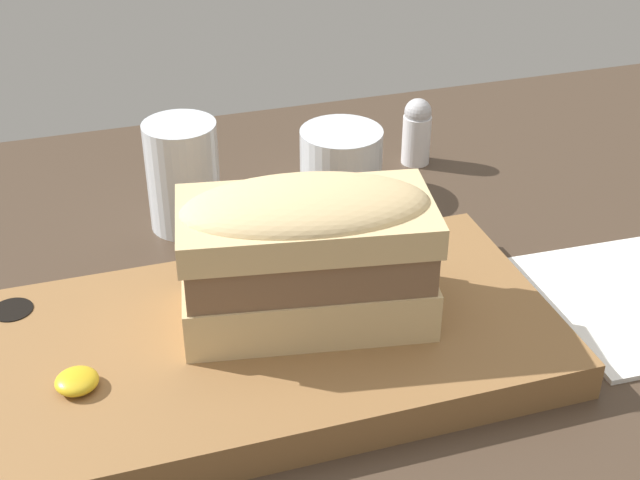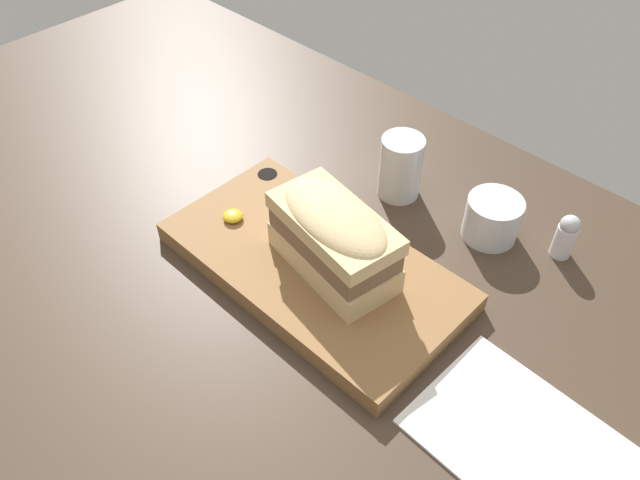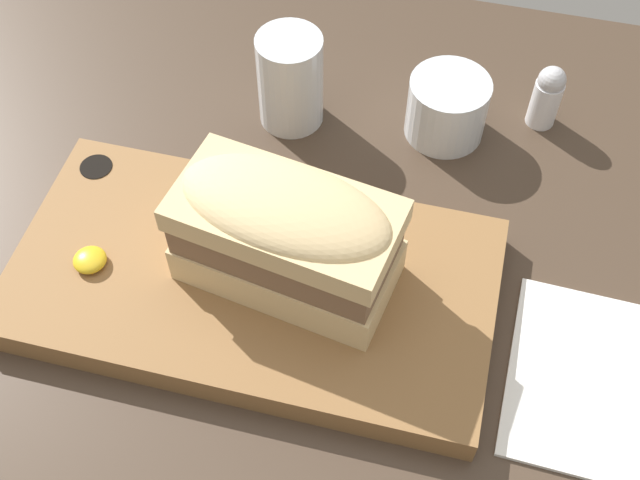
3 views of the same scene
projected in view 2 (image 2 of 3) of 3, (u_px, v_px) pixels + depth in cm
name	position (u px, v px, depth cm)	size (l,w,h in cm)	color
dining_table	(304.00, 309.00, 77.01)	(178.40, 92.43, 2.00)	#423326
serving_board	(313.00, 265.00, 79.08)	(38.47, 20.22, 2.80)	olive
sandwich	(333.00, 235.00, 73.35)	(17.60, 10.94, 9.91)	#DBBC84
mustard_dollop	(233.00, 216.00, 82.76)	(2.67, 2.67, 1.07)	gold
water_glass	(400.00, 170.00, 88.32)	(6.07, 6.07, 9.36)	silver
wine_glass	(492.00, 220.00, 82.99)	(7.43, 7.43, 6.02)	silver
napkin	(525.00, 443.00, 63.20)	(22.45, 16.21, 0.40)	white
salt_shaker	(566.00, 236.00, 80.02)	(2.72, 2.72, 6.54)	white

